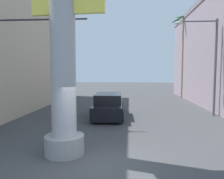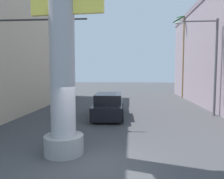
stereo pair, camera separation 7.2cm
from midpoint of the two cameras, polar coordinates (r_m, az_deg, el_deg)
ground_plane at (r=16.94m, az=1.19°, el=-5.61°), size 90.54×90.54×0.00m
neon_sign_pole at (r=8.17m, az=-12.69°, el=14.56°), size 2.99×1.44×10.33m
street_lamp at (r=16.32m, az=24.07°, el=7.87°), size 2.84×0.28×6.56m
traffic_light_mast at (r=13.33m, az=-23.03°, el=9.52°), size 5.68×0.32×5.95m
car_lead at (r=14.77m, az=-0.75°, el=-4.24°), size 2.14×5.07×1.56m
palm_tree_far_left at (r=25.77m, az=-14.18°, el=8.48°), size 3.05×3.10×7.94m
palm_tree_mid_left at (r=19.34m, az=-21.92°, el=12.77°), size 3.28×3.12×9.16m
palm_tree_far_right at (r=26.84m, az=18.47°, el=9.97°), size 3.02×3.16×9.46m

